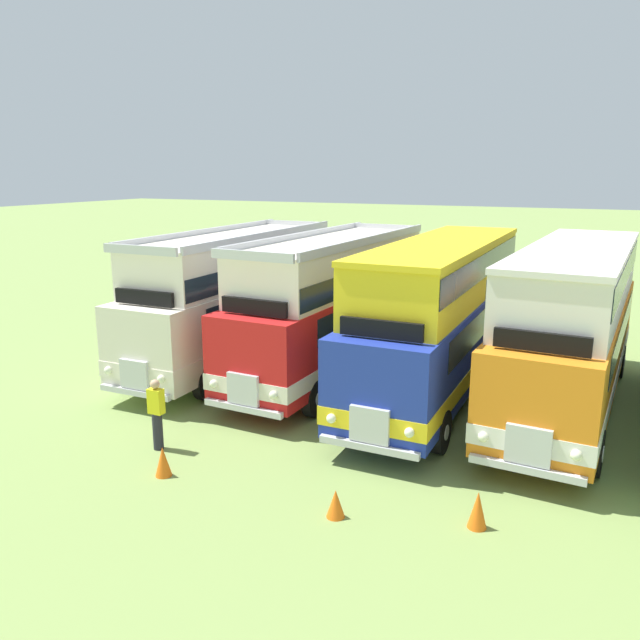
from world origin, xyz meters
name	(u,v)px	position (x,y,z in m)	size (l,w,h in m)	color
ground_plane	(562,413)	(0.00, 0.00, 0.00)	(200.00, 200.00, 0.00)	#7A934C
bus_first_in_row	(237,294)	(-10.58, 0.34, 2.36)	(2.71, 10.44, 4.52)	silver
bus_second_in_row	(334,303)	(-7.05, 0.47, 2.36)	(2.92, 10.29, 4.52)	red
bus_third_in_row	(440,311)	(-3.53, 0.15, 2.47)	(2.67, 11.17, 4.49)	#1E339E
bus_fourth_in_row	(572,321)	(0.01, 0.52, 2.47)	(3.17, 11.27, 4.49)	orange
cone_near_end	(478,510)	(-0.95, -6.72, 0.36)	(0.36, 0.36, 0.72)	orange
cone_mid_row	(163,461)	(-7.53, -7.54, 0.33)	(0.36, 0.36, 0.67)	orange
cone_far_end	(336,503)	(-3.48, -7.49, 0.28)	(0.36, 0.36, 0.56)	orange
marshal_person	(157,414)	(-8.50, -6.51, 0.89)	(0.36, 0.24, 1.73)	#23232D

